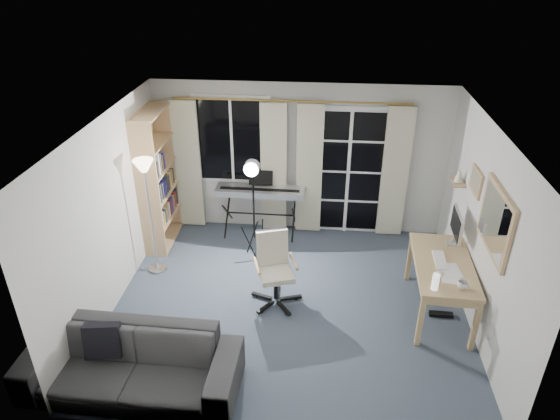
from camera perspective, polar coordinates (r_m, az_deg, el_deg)
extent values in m
cube|color=#374351|center=(6.67, 1.10, -10.63)|extent=(4.50, 4.00, 0.02)
cube|color=white|center=(7.76, -5.49, 8.02)|extent=(1.20, 0.06, 1.40)
cube|color=black|center=(7.74, -5.53, 7.94)|extent=(1.10, 0.02, 1.30)
cube|color=white|center=(7.73, -5.54, 7.91)|extent=(0.04, 0.03, 1.30)
cube|color=white|center=(7.82, 7.78, 4.29)|extent=(1.32, 0.06, 2.11)
cube|color=black|center=(7.79, 5.58, 4.30)|extent=(0.55, 0.02, 1.95)
cube|color=black|center=(7.82, 9.99, 4.09)|extent=(0.55, 0.02, 1.95)
cube|color=white|center=(7.79, 7.79, 4.17)|extent=(0.05, 0.04, 2.05)
cube|color=white|center=(7.99, 7.57, 1.06)|extent=(1.15, 0.03, 0.03)
cube|color=white|center=(7.78, 7.80, 4.34)|extent=(1.15, 0.03, 0.03)
cube|color=white|center=(7.59, 8.05, 7.78)|extent=(1.15, 0.03, 0.03)
cylinder|color=gold|center=(7.37, 1.22, 12.35)|extent=(3.50, 0.03, 0.03)
cube|color=beige|center=(7.98, -10.44, 5.01)|extent=(0.40, 0.07, 2.10)
cube|color=beige|center=(7.74, -0.73, 4.72)|extent=(0.40, 0.07, 2.10)
cube|color=beige|center=(7.70, 3.36, 4.56)|extent=(0.40, 0.07, 2.10)
cube|color=beige|center=(7.78, 12.99, 4.09)|extent=(0.40, 0.07, 2.10)
cube|color=tan|center=(7.26, -14.89, 1.85)|extent=(0.34, 0.03, 2.11)
cube|color=tan|center=(8.08, -12.82, 4.87)|extent=(0.34, 0.03, 2.11)
cube|color=tan|center=(7.72, -14.88, 3.47)|extent=(0.04, 0.95, 2.11)
cube|color=tan|center=(8.14, -12.98, -3.11)|extent=(0.35, 0.95, 0.03)
cube|color=tan|center=(7.95, -13.28, -0.70)|extent=(0.35, 0.95, 0.03)
cube|color=tan|center=(7.77, -13.61, 1.89)|extent=(0.35, 0.95, 0.03)
cube|color=tan|center=(7.60, -13.95, 4.60)|extent=(0.35, 0.95, 0.03)
cube|color=tan|center=(7.45, -14.30, 7.42)|extent=(0.35, 0.95, 0.03)
cube|color=tan|center=(7.31, -14.73, 10.74)|extent=(0.35, 0.95, 0.03)
cube|color=silver|center=(7.55, -14.09, -1.16)|extent=(0.24, 0.06, 0.27)
cube|color=#A68245|center=(7.65, -13.84, -0.96)|extent=(0.24, 0.05, 0.21)
cube|color=#383838|center=(7.71, -13.66, -0.55)|extent=(0.24, 0.04, 0.24)
cube|color=#A68245|center=(7.76, -13.52, -0.03)|extent=(0.24, 0.04, 0.31)
cube|color=silver|center=(7.85, -13.32, 0.02)|extent=(0.24, 0.06, 0.25)
cube|color=maroon|center=(7.92, -13.13, 0.39)|extent=(0.24, 0.04, 0.25)
cube|color=#393194|center=(7.99, -12.96, 0.67)|extent=(0.24, 0.05, 0.26)
cube|color=#A68245|center=(8.07, -12.78, 0.93)|extent=(0.24, 0.04, 0.24)
cube|color=maroon|center=(8.14, -12.63, 1.20)|extent=(0.24, 0.06, 0.25)
cube|color=#383838|center=(8.21, -12.45, 1.59)|extent=(0.24, 0.03, 0.28)
cube|color=#393194|center=(7.36, -14.46, 1.63)|extent=(0.24, 0.04, 0.29)
cube|color=#383838|center=(7.43, -14.28, 1.87)|extent=(0.24, 0.06, 0.28)
cube|color=#383838|center=(7.52, -14.03, 2.09)|extent=(0.24, 0.04, 0.24)
cube|color=#393194|center=(7.59, -13.84, 2.31)|extent=(0.24, 0.03, 0.23)
cube|color=#393194|center=(7.65, -13.69, 2.62)|extent=(0.24, 0.04, 0.25)
cube|color=#383838|center=(7.71, -13.53, 3.02)|extent=(0.24, 0.04, 0.29)
cube|color=#383838|center=(7.79, -13.35, 3.07)|extent=(0.24, 0.05, 0.23)
cube|color=#E7AA56|center=(7.87, -13.16, 3.40)|extent=(0.24, 0.05, 0.25)
cube|color=#A68245|center=(7.94, -13.00, 3.70)|extent=(0.24, 0.03, 0.26)
cube|color=#383838|center=(8.00, -12.85, 3.88)|extent=(0.24, 0.03, 0.25)
cube|color=maroon|center=(7.19, -14.85, 4.52)|extent=(0.24, 0.04, 0.30)
cube|color=#383838|center=(7.28, -14.62, 4.52)|extent=(0.24, 0.03, 0.23)
cube|color=silver|center=(7.32, -14.49, 5.07)|extent=(0.24, 0.04, 0.32)
cube|color=silver|center=(7.39, -14.30, 5.21)|extent=(0.24, 0.04, 0.29)
cube|color=#A68245|center=(7.47, -14.09, 5.25)|extent=(0.24, 0.04, 0.23)
cube|color=#393194|center=(7.54, -13.93, 5.51)|extent=(0.24, 0.05, 0.24)
cylinder|color=#B2B2B7|center=(7.47, -13.78, -6.52)|extent=(0.30, 0.30, 0.03)
cylinder|color=#B2B2B7|center=(7.05, -14.51, -1.17)|extent=(0.03, 0.03, 1.58)
cone|color=#FFE5B2|center=(6.70, -15.35, 4.88)|extent=(0.32, 0.32, 0.16)
cylinder|color=black|center=(8.00, -6.00, -0.26)|extent=(0.03, 0.67, 0.60)
cylinder|color=black|center=(8.00, -6.00, -0.26)|extent=(0.03, 0.67, 0.60)
cylinder|color=black|center=(7.86, 1.60, -0.65)|extent=(0.03, 0.67, 0.60)
cylinder|color=black|center=(7.86, 1.60, -0.65)|extent=(0.03, 0.67, 0.60)
cylinder|color=black|center=(7.91, -2.23, -0.46)|extent=(1.06, 0.04, 0.03)
cube|color=silver|center=(7.73, -2.29, 2.16)|extent=(1.38, 0.37, 0.10)
cube|color=white|center=(7.64, -2.38, 2.13)|extent=(1.27, 0.16, 0.02)
cube|color=black|center=(7.67, -2.34, 2.34)|extent=(1.23, 0.10, 0.01)
cube|color=black|center=(7.74, -2.20, 3.70)|extent=(0.37, 0.08, 0.23)
cylinder|color=black|center=(7.33, -2.08, -3.68)|extent=(0.03, 0.25, 0.65)
cylinder|color=black|center=(7.44, -3.21, -3.22)|extent=(0.22, 0.15, 0.66)
cylinder|color=black|center=(7.28, -3.46, -3.98)|extent=(0.22, 0.13, 0.66)
cylinder|color=black|center=(7.03, -3.04, 0.80)|extent=(0.03, 0.03, 1.13)
cylinder|color=silver|center=(6.74, -3.24, 4.84)|extent=(0.22, 0.12, 0.22)
cylinder|color=white|center=(6.68, -3.34, 4.60)|extent=(0.19, 0.03, 0.19)
cube|color=black|center=(6.68, 1.24, -9.99)|extent=(0.29, 0.13, 0.04)
cylinder|color=black|center=(6.70, 1.85, -10.03)|extent=(0.06, 0.06, 0.05)
cube|color=black|center=(6.80, -0.30, -9.17)|extent=(0.05, 0.29, 0.04)
cylinder|color=black|center=(6.87, -0.24, -8.92)|extent=(0.06, 0.06, 0.05)
cube|color=black|center=(6.71, -2.07, -9.79)|extent=(0.29, 0.13, 0.04)
cylinder|color=black|center=(6.75, -2.64, -9.76)|extent=(0.06, 0.06, 0.05)
cube|color=black|center=(6.53, -1.68, -11.05)|extent=(0.21, 0.26, 0.04)
cylinder|color=black|center=(6.50, -2.12, -11.48)|extent=(0.06, 0.06, 0.05)
cube|color=black|center=(6.51, 0.43, -11.18)|extent=(0.21, 0.26, 0.04)
cylinder|color=black|center=(6.47, 0.77, -11.66)|extent=(0.06, 0.06, 0.05)
cylinder|color=black|center=(6.51, -0.48, -8.75)|extent=(0.07, 0.07, 0.37)
cube|color=beige|center=(6.39, -0.49, -7.31)|extent=(0.53, 0.53, 0.07)
cube|color=beige|center=(6.40, -0.88, -4.29)|extent=(0.42, 0.23, 0.48)
cube|color=black|center=(6.42, -0.95, -3.98)|extent=(0.39, 0.20, 0.44)
cylinder|color=tan|center=(6.29, -2.66, -6.40)|extent=(0.15, 0.36, 0.04)
cylinder|color=tan|center=(6.37, 1.57, -5.87)|extent=(0.15, 0.36, 0.04)
cube|color=tan|center=(6.43, 18.23, -5.92)|extent=(0.74, 1.40, 0.04)
cube|color=tan|center=(6.46, 18.14, -6.42)|extent=(0.70, 1.36, 0.10)
cube|color=tan|center=(6.07, 15.76, -12.10)|extent=(0.06, 0.06, 0.70)
cube|color=tan|center=(6.21, 21.43, -12.19)|extent=(0.06, 0.06, 0.70)
cube|color=tan|center=(7.11, 14.59, -5.35)|extent=(0.06, 0.06, 0.70)
cube|color=tan|center=(7.22, 19.39, -5.57)|extent=(0.06, 0.06, 0.70)
cube|color=silver|center=(6.83, 19.19, -3.65)|extent=(0.18, 0.12, 0.01)
cube|color=silver|center=(6.76, 19.36, -2.72)|extent=(0.04, 0.03, 0.22)
cube|color=silver|center=(6.69, 19.58, -1.56)|extent=(0.05, 0.53, 0.33)
cube|color=black|center=(6.68, 19.41, -1.55)|extent=(0.03, 0.49, 0.29)
cube|color=white|center=(6.44, 17.81, -5.46)|extent=(0.15, 0.42, 0.02)
cube|color=white|center=(6.19, 17.75, -6.94)|extent=(0.06, 0.10, 0.02)
cube|color=white|center=(6.30, 18.93, -6.53)|extent=(0.24, 0.31, 0.01)
cube|color=white|center=(6.14, 18.96, -7.56)|extent=(0.22, 0.17, 0.00)
cube|color=black|center=(5.99, 17.34, -7.60)|extent=(0.05, 0.04, 0.12)
cylinder|color=white|center=(5.89, 17.34, -7.84)|extent=(0.08, 0.08, 0.20)
cube|color=black|center=(6.76, 17.91, -11.28)|extent=(0.30, 0.09, 0.05)
imported|color=silver|center=(6.01, 20.17, -7.97)|extent=(0.12, 0.10, 0.12)
cube|color=tan|center=(5.80, 23.45, -1.20)|extent=(0.04, 0.94, 0.74)
cube|color=white|center=(5.79, 23.27, -1.19)|extent=(0.01, 0.84, 0.64)
cube|color=tan|center=(6.55, 21.50, 3.05)|extent=(0.03, 0.42, 0.32)
cube|color=#4E9C83|center=(6.54, 21.38, 3.06)|extent=(0.00, 0.36, 0.26)
cube|color=tan|center=(7.07, 19.66, 2.99)|extent=(0.16, 0.30, 0.02)
cone|color=beige|center=(7.03, 19.77, 3.65)|extent=(0.12, 0.12, 0.15)
imported|color=#2D2C2F|center=(5.54, -16.81, -15.73)|extent=(2.25, 0.71, 0.87)
cube|color=black|center=(5.68, -19.60, -13.90)|extent=(0.40, 0.26, 0.39)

